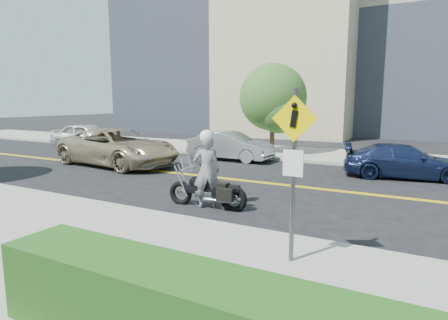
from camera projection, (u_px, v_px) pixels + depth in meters
name	position (u px, v px, depth m)	size (l,w,h in m)	color
ground_plane	(237.00, 180.00, 14.09)	(120.00, 120.00, 0.00)	black
sidewalk_near	(72.00, 244.00, 7.56)	(60.00, 5.00, 0.15)	#9E9B91
sidewalk_far	(297.00, 153.00, 20.60)	(60.00, 5.00, 0.15)	#9E9B91
building_left	(246.00, 0.00, 35.95)	(22.00, 14.00, 25.00)	tan
pedestrian_sign	(294.00, 160.00, 6.33)	(0.78, 0.08, 3.00)	#4C4C51
motorcyclist	(207.00, 169.00, 10.27)	(0.89, 0.83, 2.17)	#9E9DA1
motorcycle	(207.00, 183.00, 10.36)	(2.29, 0.70, 1.39)	black
suv	(118.00, 147.00, 17.16)	(2.82, 6.11, 1.70)	tan
parked_car_white	(87.00, 136.00, 23.47)	(1.84, 4.58, 1.56)	silver
parked_car_silver	(230.00, 146.00, 18.72)	(1.51, 4.34, 1.43)	#9EA1A5
parked_car_blue	(404.00, 161.00, 14.36)	(1.81, 4.46, 1.30)	#162144
tree_far_a	(273.00, 97.00, 20.13)	(3.61, 3.61, 4.93)	#382619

